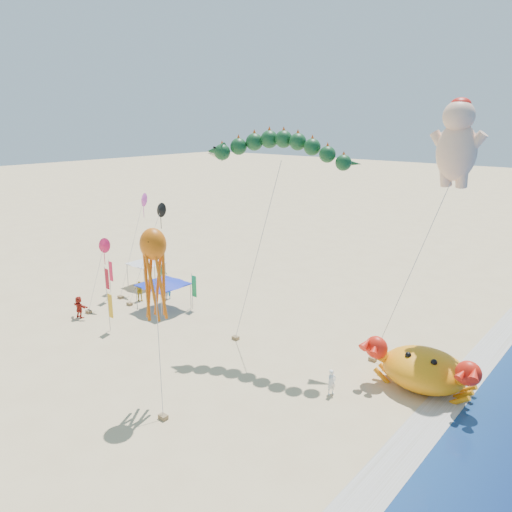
{
  "coord_description": "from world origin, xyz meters",
  "views": [
    {
      "loc": [
        19.94,
        -24.39,
        15.99
      ],
      "look_at": [
        -2.0,
        2.0,
        6.5
      ],
      "focal_mm": 35.0,
      "sensor_mm": 36.0,
      "label": 1
    }
  ],
  "objects": [
    {
      "name": "crab_inflatable",
      "position": [
        10.29,
        3.15,
        1.33
      ],
      "size": [
        6.9,
        4.47,
        3.03
      ],
      "color": "orange",
      "rests_on": "ground"
    },
    {
      "name": "dragon_kite",
      "position": [
        -0.73,
        2.96,
        13.71
      ],
      "size": [
        10.35,
        5.55,
        14.86
      ],
      "color": "#103D1B",
      "rests_on": "ground"
    },
    {
      "name": "beachgoers",
      "position": [
        -14.59,
        0.64,
        0.88
      ],
      "size": [
        26.01,
        11.94,
        1.86
      ],
      "color": "white",
      "rests_on": "ground"
    },
    {
      "name": "cherub_kite",
      "position": [
        9.16,
        8.31,
        14.64
      ],
      "size": [
        4.38,
        5.09,
        17.24
      ],
      "color": "#FFC19B",
      "rests_on": "ground"
    },
    {
      "name": "canopy_white",
      "position": [
        -18.46,
        4.86,
        2.44
      ],
      "size": [
        3.15,
        3.15,
        2.71
      ],
      "color": "gray",
      "rests_on": "ground"
    },
    {
      "name": "small_kites",
      "position": [
        -16.34,
        2.19,
        6.65
      ],
      "size": [
        5.14,
        8.9,
        9.26
      ],
      "color": "black",
      "rests_on": "ground"
    },
    {
      "name": "ground",
      "position": [
        0.0,
        0.0,
        0.0
      ],
      "size": [
        320.0,
        320.0,
        0.0
      ],
      "primitive_type": "plane",
      "color": "#D1B784",
      "rests_on": "ground"
    },
    {
      "name": "feather_flags",
      "position": [
        -14.62,
        0.11,
        2.01
      ],
      "size": [
        9.78,
        7.38,
        3.2
      ],
      "color": "gray",
      "rests_on": "ground"
    },
    {
      "name": "foam_strip",
      "position": [
        12.0,
        0.0,
        0.01
      ],
      "size": [
        320.0,
        320.0,
        0.0
      ],
      "primitive_type": "plane",
      "color": "silver",
      "rests_on": "ground"
    },
    {
      "name": "octopus_kite",
      "position": [
        -1.38,
        -7.6,
        7.98
      ],
      "size": [
        3.03,
        2.43,
        10.23
      ],
      "color": "#D95F0B",
      "rests_on": "ground"
    },
    {
      "name": "canopy_blue",
      "position": [
        -12.11,
        1.69,
        2.44
      ],
      "size": [
        3.85,
        3.85,
        2.71
      ],
      "color": "gray",
      "rests_on": "ground"
    }
  ]
}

